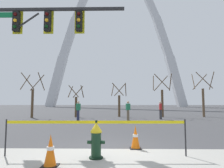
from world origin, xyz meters
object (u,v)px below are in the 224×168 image
object	(u,v)px
fire_hydrant	(96,140)
pedestrian_walking_right	(128,110)
traffic_signal_gantry	(23,39)
pedestrian_walking_left	(78,111)
traffic_cone_mid_sidewalk	(50,151)
monument_arch	(116,41)
pedestrian_standing_center	(161,110)
traffic_cone_by_hydrant	(135,137)

from	to	relation	value
fire_hydrant	pedestrian_walking_right	xyz separation A→B (m)	(1.51, 11.57, 0.35)
traffic_signal_gantry	pedestrian_walking_left	xyz separation A→B (m)	(1.00, 7.91, -3.45)
traffic_cone_mid_sidewalk	pedestrian_walking_right	distance (m)	12.53
monument_arch	pedestrian_standing_center	size ratio (longest dim) A/B	33.43
traffic_cone_mid_sidewalk	pedestrian_walking_right	xyz separation A→B (m)	(2.49, 12.27, 0.46)
monument_arch	pedestrian_walking_right	size ratio (longest dim) A/B	33.43
monument_arch	pedestrian_walking_right	bearing A→B (deg)	-88.83
fire_hydrant	traffic_cone_by_hydrant	size ratio (longest dim) A/B	1.36
traffic_signal_gantry	monument_arch	world-z (taller)	monument_arch
traffic_cone_by_hydrant	pedestrian_walking_left	bearing A→B (deg)	110.33
fire_hydrant	pedestrian_walking_right	size ratio (longest dim) A/B	0.62
traffic_cone_by_hydrant	traffic_cone_mid_sidewalk	world-z (taller)	same
traffic_signal_gantry	pedestrian_walking_left	distance (m)	8.69
traffic_cone_by_hydrant	traffic_signal_gantry	xyz separation A→B (m)	(-4.70, 2.08, 3.91)
traffic_signal_gantry	pedestrian_standing_center	distance (m)	12.82
pedestrian_standing_center	pedestrian_walking_right	xyz separation A→B (m)	(-2.91, -1.07, 0.00)
traffic_cone_mid_sidewalk	traffic_signal_gantry	distance (m)	6.10
monument_arch	traffic_cone_by_hydrant	bearing A→B (deg)	-89.36
pedestrian_walking_right	traffic_cone_by_hydrant	bearing A→B (deg)	-92.04
traffic_cone_by_hydrant	pedestrian_walking_right	world-z (taller)	pedestrian_walking_right
pedestrian_walking_left	pedestrian_walking_right	xyz separation A→B (m)	(4.07, 0.44, 0.00)
traffic_cone_by_hydrant	traffic_signal_gantry	distance (m)	6.45
pedestrian_walking_right	traffic_cone_mid_sidewalk	bearing A→B (deg)	-101.48
traffic_cone_mid_sidewalk	traffic_signal_gantry	xyz separation A→B (m)	(-2.58, 3.92, 3.91)
monument_arch	pedestrian_standing_center	xyz separation A→B (m)	(4.00, -52.32, -22.25)
traffic_cone_mid_sidewalk	pedestrian_walking_left	bearing A→B (deg)	97.61
pedestrian_standing_center	pedestrian_walking_right	bearing A→B (deg)	-159.79
traffic_signal_gantry	monument_arch	xyz separation A→B (m)	(3.98, 61.75, 18.80)
traffic_signal_gantry	monument_arch	bearing A→B (deg)	86.31
traffic_cone_mid_sidewalk	traffic_cone_by_hydrant	bearing A→B (deg)	40.95
traffic_cone_mid_sidewalk	traffic_signal_gantry	size ratio (longest dim) A/B	0.11
traffic_cone_mid_sidewalk	pedestrian_standing_center	distance (m)	14.40
traffic_signal_gantry	pedestrian_standing_center	xyz separation A→B (m)	(7.98, 9.43, -3.45)
traffic_cone_by_hydrant	pedestrian_walking_left	xyz separation A→B (m)	(-3.70, 9.99, 0.46)
pedestrian_walking_right	fire_hydrant	bearing A→B (deg)	-97.43
fire_hydrant	traffic_cone_mid_sidewalk	bearing A→B (deg)	-144.73
pedestrian_standing_center	traffic_cone_by_hydrant	bearing A→B (deg)	-105.95
pedestrian_walking_left	pedestrian_standing_center	world-z (taller)	same
traffic_cone_by_hydrant	monument_arch	distance (m)	67.74
fire_hydrant	traffic_cone_mid_sidewalk	xyz separation A→B (m)	(-0.98, -0.70, -0.11)
traffic_cone_mid_sidewalk	pedestrian_walking_left	size ratio (longest dim) A/B	0.46
pedestrian_standing_center	pedestrian_walking_right	size ratio (longest dim) A/B	1.00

